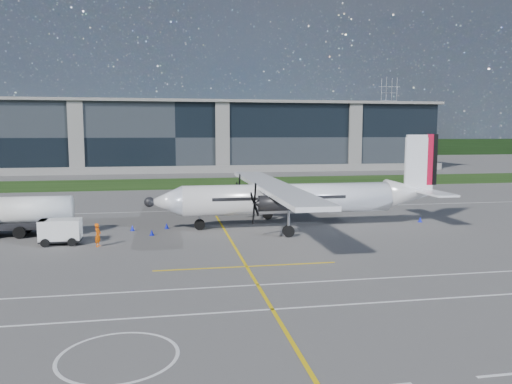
{
  "coord_description": "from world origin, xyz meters",
  "views": [
    {
      "loc": [
        -1.99,
        -37.18,
        8.7
      ],
      "look_at": [
        6.24,
        8.52,
        3.09
      ],
      "focal_mm": 35.0,
      "sensor_mm": 36.0,
      "label": 1
    }
  ],
  "objects_px": {
    "pylon_east": "(388,116)",
    "safety_cone_nose_stbd": "(167,226)",
    "safety_cone_stbdwing": "(245,203)",
    "turboprop_aircraft": "(299,181)",
    "safety_cone_nose_port": "(152,232)",
    "safety_cone_fwd": "(132,228)",
    "ground_crew_person": "(98,233)",
    "baggage_tug": "(61,232)",
    "fuel_tanker_truck": "(13,216)",
    "safety_cone_tail": "(420,219)"
  },
  "relations": [
    {
      "from": "turboprop_aircraft",
      "to": "safety_cone_nose_stbd",
      "type": "relative_size",
      "value": 56.58
    },
    {
      "from": "safety_cone_fwd",
      "to": "safety_cone_nose_port",
      "type": "height_order",
      "value": "same"
    },
    {
      "from": "ground_crew_person",
      "to": "pylon_east",
      "type": "bearing_deg",
      "value": -16.39
    },
    {
      "from": "safety_cone_nose_stbd",
      "to": "safety_cone_stbdwing",
      "type": "xyz_separation_m",
      "value": [
        9.28,
        13.53,
        0.0
      ]
    },
    {
      "from": "fuel_tanker_truck",
      "to": "pylon_east",
      "type": "bearing_deg",
      "value": 55.09
    },
    {
      "from": "pylon_east",
      "to": "ground_crew_person",
      "type": "bearing_deg",
      "value": -121.87
    },
    {
      "from": "safety_cone_nose_port",
      "to": "safety_cone_stbdwing",
      "type": "xyz_separation_m",
      "value": [
        10.52,
        16.36,
        0.0
      ]
    },
    {
      "from": "ground_crew_person",
      "to": "safety_cone_stbdwing",
      "type": "xyz_separation_m",
      "value": [
        14.44,
        19.86,
        -0.78
      ]
    },
    {
      "from": "baggage_tug",
      "to": "safety_cone_tail",
      "type": "relative_size",
      "value": 6.48
    },
    {
      "from": "safety_cone_tail",
      "to": "safety_cone_nose_port",
      "type": "distance_m",
      "value": 25.55
    },
    {
      "from": "safety_cone_tail",
      "to": "safety_cone_nose_port",
      "type": "xyz_separation_m",
      "value": [
        -25.49,
        -1.79,
        0.0
      ]
    },
    {
      "from": "turboprop_aircraft",
      "to": "safety_cone_nose_port",
      "type": "height_order",
      "value": "turboprop_aircraft"
    },
    {
      "from": "safety_cone_stbdwing",
      "to": "safety_cone_nose_port",
      "type": "bearing_deg",
      "value": -122.75
    },
    {
      "from": "pylon_east",
      "to": "turboprop_aircraft",
      "type": "height_order",
      "value": "pylon_east"
    },
    {
      "from": "baggage_tug",
      "to": "safety_cone_stbdwing",
      "type": "height_order",
      "value": "baggage_tug"
    },
    {
      "from": "ground_crew_person",
      "to": "safety_cone_nose_port",
      "type": "height_order",
      "value": "ground_crew_person"
    },
    {
      "from": "safety_cone_nose_port",
      "to": "safety_cone_tail",
      "type": "bearing_deg",
      "value": 4.02
    },
    {
      "from": "fuel_tanker_truck",
      "to": "safety_cone_stbdwing",
      "type": "xyz_separation_m",
      "value": [
        21.95,
        14.43,
        -1.4
      ]
    },
    {
      "from": "turboprop_aircraft",
      "to": "safety_cone_nose_port",
      "type": "relative_size",
      "value": 56.58
    },
    {
      "from": "safety_cone_nose_stbd",
      "to": "safety_cone_stbdwing",
      "type": "height_order",
      "value": "same"
    },
    {
      "from": "fuel_tanker_truck",
      "to": "baggage_tug",
      "type": "xyz_separation_m",
      "value": [
        4.54,
        -4.07,
        -0.68
      ]
    },
    {
      "from": "safety_cone_stbdwing",
      "to": "ground_crew_person",
      "type": "bearing_deg",
      "value": -126.02
    },
    {
      "from": "pylon_east",
      "to": "safety_cone_nose_stbd",
      "type": "relative_size",
      "value": 60.0
    },
    {
      "from": "fuel_tanker_truck",
      "to": "ground_crew_person",
      "type": "bearing_deg",
      "value": -35.91
    },
    {
      "from": "safety_cone_nose_stbd",
      "to": "pylon_east",
      "type": "bearing_deg",
      "value": 58.49
    },
    {
      "from": "baggage_tug",
      "to": "safety_cone_stbdwing",
      "type": "xyz_separation_m",
      "value": [
        17.41,
        18.49,
        -0.72
      ]
    },
    {
      "from": "safety_cone_nose_port",
      "to": "safety_cone_stbdwing",
      "type": "bearing_deg",
      "value": 57.25
    },
    {
      "from": "safety_cone_nose_port",
      "to": "safety_cone_nose_stbd",
      "type": "bearing_deg",
      "value": 66.19
    },
    {
      "from": "baggage_tug",
      "to": "safety_cone_fwd",
      "type": "relative_size",
      "value": 6.48
    },
    {
      "from": "pylon_east",
      "to": "safety_cone_tail",
      "type": "bearing_deg",
      "value": -113.71
    },
    {
      "from": "safety_cone_tail",
      "to": "safety_cone_fwd",
      "type": "bearing_deg",
      "value": 178.76
    },
    {
      "from": "turboprop_aircraft",
      "to": "baggage_tug",
      "type": "bearing_deg",
      "value": -169.37
    },
    {
      "from": "safety_cone_nose_port",
      "to": "baggage_tug",
      "type": "bearing_deg",
      "value": -162.78
    },
    {
      "from": "fuel_tanker_truck",
      "to": "safety_cone_stbdwing",
      "type": "distance_m",
      "value": 26.3
    },
    {
      "from": "ground_crew_person",
      "to": "safety_cone_nose_stbd",
      "type": "distance_m",
      "value": 8.2
    },
    {
      "from": "ground_crew_person",
      "to": "safety_cone_nose_stbd",
      "type": "bearing_deg",
      "value": -23.73
    },
    {
      "from": "pylon_east",
      "to": "baggage_tug",
      "type": "bearing_deg",
      "value": -122.93
    },
    {
      "from": "turboprop_aircraft",
      "to": "ground_crew_person",
      "type": "xyz_separation_m",
      "value": [
        -17.16,
        -5.15,
        -3.22
      ]
    },
    {
      "from": "pylon_east",
      "to": "safety_cone_nose_stbd",
      "type": "distance_m",
      "value": 167.25
    },
    {
      "from": "baggage_tug",
      "to": "safety_cone_nose_port",
      "type": "distance_m",
      "value": 7.24
    },
    {
      "from": "ground_crew_person",
      "to": "safety_cone_fwd",
      "type": "distance_m",
      "value": 6.32
    },
    {
      "from": "pylon_east",
      "to": "safety_cone_stbdwing",
      "type": "distance_m",
      "value": 150.94
    },
    {
      "from": "turboprop_aircraft",
      "to": "safety_cone_nose_port",
      "type": "bearing_deg",
      "value": -172.92
    },
    {
      "from": "pylon_east",
      "to": "fuel_tanker_truck",
      "type": "bearing_deg",
      "value": -124.91
    },
    {
      "from": "fuel_tanker_truck",
      "to": "safety_cone_stbdwing",
      "type": "bearing_deg",
      "value": 33.32
    },
    {
      "from": "safety_cone_nose_port",
      "to": "ground_crew_person",
      "type": "bearing_deg",
      "value": -138.19
    },
    {
      "from": "safety_cone_nose_stbd",
      "to": "safety_cone_fwd",
      "type": "height_order",
      "value": "same"
    },
    {
      "from": "turboprop_aircraft",
      "to": "safety_cone_nose_port",
      "type": "xyz_separation_m",
      "value": [
        -13.24,
        -1.64,
        -3.99
      ]
    },
    {
      "from": "safety_cone_nose_port",
      "to": "safety_cone_stbdwing",
      "type": "height_order",
      "value": "same"
    },
    {
      "from": "safety_cone_nose_port",
      "to": "turboprop_aircraft",
      "type": "bearing_deg",
      "value": 7.08
    }
  ]
}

